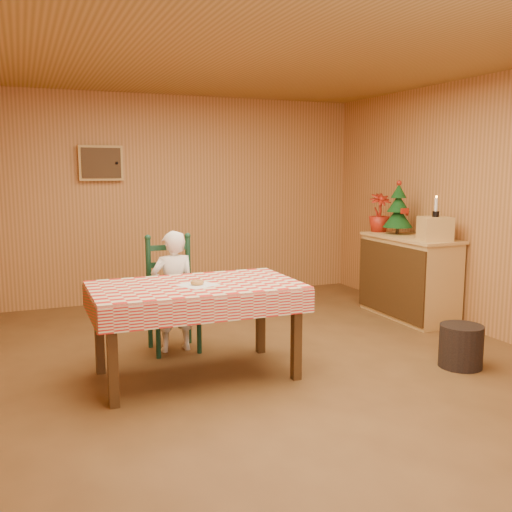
{
  "coord_description": "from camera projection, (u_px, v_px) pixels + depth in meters",
  "views": [
    {
      "loc": [
        -1.81,
        -4.21,
        1.68
      ],
      "look_at": [
        0.0,
        0.2,
        0.95
      ],
      "focal_mm": 40.0,
      "sensor_mm": 36.0,
      "label": 1
    }
  ],
  "objects": [
    {
      "name": "dining_table",
      "position": [
        196.0,
        294.0,
        4.56
      ],
      "size": [
        1.66,
        0.96,
        0.77
      ],
      "color": "#452A12",
      "rests_on": "ground"
    },
    {
      "name": "ladder_chair",
      "position": [
        172.0,
        296.0,
        5.31
      ],
      "size": [
        0.44,
        0.4,
        1.08
      ],
      "color": "#10311E",
      "rests_on": "ground"
    },
    {
      "name": "ground",
      "position": [
        265.0,
        371.0,
        4.78
      ],
      "size": [
        6.0,
        6.0,
        0.0
      ],
      "primitive_type": "plane",
      "color": "brown",
      "rests_on": "ground"
    },
    {
      "name": "storage_bin",
      "position": [
        461.0,
        346.0,
        4.86
      ],
      "size": [
        0.47,
        0.47,
        0.37
      ],
      "primitive_type": "cylinder",
      "rotation": [
        0.0,
        0.0,
        -0.35
      ],
      "color": "black",
      "rests_on": "ground"
    },
    {
      "name": "shelf_unit",
      "position": [
        408.0,
        277.0,
        6.46
      ],
      "size": [
        0.54,
        1.24,
        0.93
      ],
      "color": "tan",
      "rests_on": "ground"
    },
    {
      "name": "seated_child",
      "position": [
        173.0,
        291.0,
        5.25
      ],
      "size": [
        0.41,
        0.27,
        1.12
      ],
      "primitive_type": "imported",
      "rotation": [
        0.0,
        0.0,
        3.14
      ],
      "color": "white",
      "rests_on": "ground"
    },
    {
      "name": "crate",
      "position": [
        435.0,
        229.0,
        6.01
      ],
      "size": [
        0.38,
        0.38,
        0.25
      ],
      "primitive_type": "cube",
      "rotation": [
        0.0,
        0.0,
        -0.31
      ],
      "color": "tan",
      "rests_on": "shelf_unit"
    },
    {
      "name": "candle_set",
      "position": [
        436.0,
        211.0,
        5.98
      ],
      "size": [
        0.07,
        0.07,
        0.22
      ],
      "color": "black",
      "rests_on": "crate"
    },
    {
      "name": "donut",
      "position": [
        197.0,
        282.0,
        4.5
      ],
      "size": [
        0.13,
        0.13,
        0.04
      ],
      "primitive_type": "torus",
      "rotation": [
        0.0,
        0.0,
        -0.21
      ],
      "color": "#C28A45",
      "rests_on": "napkin"
    },
    {
      "name": "cabin_walls",
      "position": [
        241.0,
        152.0,
        4.99
      ],
      "size": [
        5.1,
        6.05,
        2.65
      ],
      "color": "#BD7D44",
      "rests_on": "ground"
    },
    {
      "name": "flower_arrangement",
      "position": [
        379.0,
        213.0,
        6.85
      ],
      "size": [
        0.3,
        0.3,
        0.46
      ],
      "primitive_type": "imported",
      "rotation": [
        0.0,
        0.0,
        -0.19
      ],
      "color": "#9A1C0E",
      "rests_on": "shelf_unit"
    },
    {
      "name": "napkin",
      "position": [
        197.0,
        285.0,
        4.5
      ],
      "size": [
        0.35,
        0.35,
        0.0
      ],
      "primitive_type": "cube",
      "rotation": [
        0.0,
        0.0,
        0.44
      ],
      "color": "white",
      "rests_on": "dining_table"
    },
    {
      "name": "christmas_tree",
      "position": [
        398.0,
        210.0,
        6.58
      ],
      "size": [
        0.34,
        0.34,
        0.62
      ],
      "color": "#452A12",
      "rests_on": "shelf_unit"
    }
  ]
}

